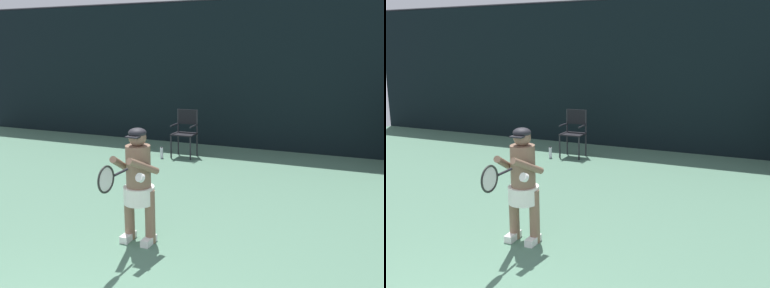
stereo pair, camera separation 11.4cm
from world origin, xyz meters
TOP-DOWN VIEW (x-y plane):
  - backdrop_screen at (0.00, 8.50)m, footprint 18.00×0.12m
  - umpire_chair at (-1.79, 7.09)m, footprint 0.52×0.44m
  - water_bottle at (-2.23, 6.72)m, footprint 0.07×0.07m
  - tennis_player at (-0.57, 2.75)m, footprint 0.54×0.62m
  - tennis_racket at (-0.59, 2.11)m, footprint 0.03×0.60m

SIDE VIEW (x-z plane):
  - water_bottle at x=-2.23m, z-range -0.01..0.26m
  - umpire_chair at x=-1.79m, z-range 0.08..1.16m
  - tennis_player at x=-0.57m, z-range 0.07..1.54m
  - tennis_racket at x=-0.59m, z-range 0.86..1.17m
  - backdrop_screen at x=0.00m, z-range -0.02..3.64m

